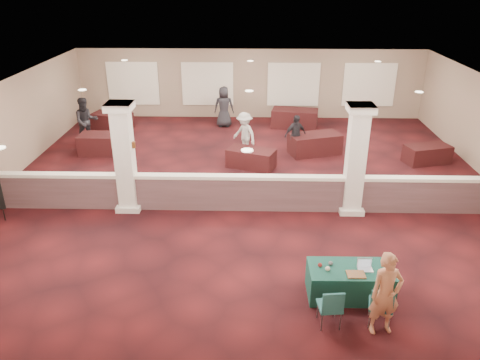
{
  "coord_description": "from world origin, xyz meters",
  "views": [
    {
      "loc": [
        0.09,
        -13.72,
        6.46
      ],
      "look_at": [
        -0.22,
        -2.0,
        1.18
      ],
      "focal_mm": 35.0,
      "sensor_mm": 36.0,
      "label": 1
    }
  ],
  "objects_px": {
    "conf_chair_main": "(381,304)",
    "attendee_c": "(295,135)",
    "conf_chair_side": "(331,305)",
    "far_table_front_left": "(105,144)",
    "attendee_b": "(244,134)",
    "far_table_front_center": "(251,158)",
    "far_table_back_left": "(112,121)",
    "far_table_back_center": "(295,118)",
    "attendee_a": "(86,121)",
    "far_table_front_right": "(427,154)",
    "attendee_d": "(224,107)",
    "woman": "(386,294)",
    "far_table_back_right": "(315,144)",
    "near_table": "(350,282)"
  },
  "relations": [
    {
      "from": "far_table_front_left",
      "to": "far_table_front_right",
      "type": "xyz_separation_m",
      "value": [
        12.03,
        -0.62,
        -0.06
      ]
    },
    {
      "from": "attendee_b",
      "to": "far_table_front_center",
      "type": "bearing_deg",
      "value": -33.7
    },
    {
      "from": "far_table_front_center",
      "to": "far_table_back_center",
      "type": "xyz_separation_m",
      "value": [
        1.93,
        4.73,
        0.07
      ]
    },
    {
      "from": "far_table_back_center",
      "to": "attendee_a",
      "type": "relative_size",
      "value": 1.04
    },
    {
      "from": "far_table_back_center",
      "to": "attendee_c",
      "type": "bearing_deg",
      "value": -94.47
    },
    {
      "from": "attendee_b",
      "to": "conf_chair_main",
      "type": "bearing_deg",
      "value": -28.92
    },
    {
      "from": "conf_chair_side",
      "to": "attendee_b",
      "type": "relative_size",
      "value": 0.54
    },
    {
      "from": "conf_chair_main",
      "to": "far_table_back_right",
      "type": "relative_size",
      "value": 0.48
    },
    {
      "from": "conf_chair_main",
      "to": "far_table_front_right",
      "type": "bearing_deg",
      "value": 79.65
    },
    {
      "from": "far_table_front_center",
      "to": "far_table_back_right",
      "type": "xyz_separation_m",
      "value": [
        2.43,
        1.43,
        0.05
      ]
    },
    {
      "from": "woman",
      "to": "far_table_front_center",
      "type": "height_order",
      "value": "woman"
    },
    {
      "from": "woman",
      "to": "far_table_front_center",
      "type": "xyz_separation_m",
      "value": [
        -2.58,
        8.26,
        -0.53
      ]
    },
    {
      "from": "woman",
      "to": "conf_chair_side",
      "type": "bearing_deg",
      "value": 164.97
    },
    {
      "from": "conf_chair_side",
      "to": "far_table_front_left",
      "type": "xyz_separation_m",
      "value": [
        -7.19,
        9.42,
        -0.15
      ]
    },
    {
      "from": "far_table_front_left",
      "to": "woman",
      "type": "bearing_deg",
      "value": -49.23
    },
    {
      "from": "attendee_a",
      "to": "attendee_d",
      "type": "distance_m",
      "value": 5.91
    },
    {
      "from": "woman",
      "to": "far_table_back_left",
      "type": "relative_size",
      "value": 1.01
    },
    {
      "from": "near_table",
      "to": "attendee_b",
      "type": "distance_m",
      "value": 8.76
    },
    {
      "from": "far_table_front_center",
      "to": "far_table_back_left",
      "type": "bearing_deg",
      "value": 145.26
    },
    {
      "from": "far_table_back_center",
      "to": "far_table_back_right",
      "type": "height_order",
      "value": "far_table_back_center"
    },
    {
      "from": "far_table_back_center",
      "to": "far_table_back_right",
      "type": "distance_m",
      "value": 3.34
    },
    {
      "from": "near_table",
      "to": "attendee_b",
      "type": "xyz_separation_m",
      "value": [
        -2.42,
        8.41,
        0.48
      ]
    },
    {
      "from": "conf_chair_main",
      "to": "attendee_c",
      "type": "height_order",
      "value": "attendee_c"
    },
    {
      "from": "far_table_back_left",
      "to": "attendee_d",
      "type": "xyz_separation_m",
      "value": [
        4.94,
        0.48,
        0.55
      ]
    },
    {
      "from": "near_table",
      "to": "attendee_d",
      "type": "relative_size",
      "value": 0.99
    },
    {
      "from": "conf_chair_side",
      "to": "attendee_c",
      "type": "distance_m",
      "value": 9.48
    },
    {
      "from": "far_table_back_left",
      "to": "far_table_back_right",
      "type": "relative_size",
      "value": 0.9
    },
    {
      "from": "far_table_back_left",
      "to": "far_table_back_center",
      "type": "bearing_deg",
      "value": 3.13
    },
    {
      "from": "woman",
      "to": "conf_chair_main",
      "type": "bearing_deg",
      "value": 84.82
    },
    {
      "from": "far_table_front_right",
      "to": "attendee_c",
      "type": "xyz_separation_m",
      "value": [
        -4.77,
        0.67,
        0.46
      ]
    },
    {
      "from": "woman",
      "to": "attendee_b",
      "type": "xyz_separation_m",
      "value": [
        -2.84,
        9.49,
        -0.04
      ]
    },
    {
      "from": "far_table_front_left",
      "to": "far_table_back_right",
      "type": "bearing_deg",
      "value": 1.43
    },
    {
      "from": "woman",
      "to": "far_table_back_left",
      "type": "height_order",
      "value": "woman"
    },
    {
      "from": "far_table_front_left",
      "to": "far_table_front_right",
      "type": "bearing_deg",
      "value": -2.94
    },
    {
      "from": "conf_chair_main",
      "to": "far_table_front_center",
      "type": "height_order",
      "value": "conf_chair_main"
    },
    {
      "from": "attendee_c",
      "to": "far_table_front_right",
      "type": "bearing_deg",
      "value": -35.02
    },
    {
      "from": "attendee_b",
      "to": "far_table_back_right",
      "type": "bearing_deg",
      "value": 48.52
    },
    {
      "from": "conf_chair_side",
      "to": "far_table_front_right",
      "type": "bearing_deg",
      "value": 55.21
    },
    {
      "from": "far_table_front_right",
      "to": "attendee_a",
      "type": "distance_m",
      "value": 13.12
    },
    {
      "from": "conf_chair_main",
      "to": "attendee_b",
      "type": "xyz_separation_m",
      "value": [
        -2.83,
        9.36,
        0.29
      ]
    },
    {
      "from": "conf_chair_main",
      "to": "far_table_back_center",
      "type": "relative_size",
      "value": 0.45
    },
    {
      "from": "attendee_b",
      "to": "conf_chair_side",
      "type": "bearing_deg",
      "value": -34.63
    },
    {
      "from": "far_table_front_left",
      "to": "attendee_a",
      "type": "xyz_separation_m",
      "value": [
        -0.97,
        1.0,
        0.58
      ]
    },
    {
      "from": "conf_chair_main",
      "to": "far_table_front_center",
      "type": "bearing_deg",
      "value": 120.97
    },
    {
      "from": "conf_chair_main",
      "to": "far_table_back_right",
      "type": "bearing_deg",
      "value": 104.31
    },
    {
      "from": "attendee_b",
      "to": "attendee_a",
      "type": "bearing_deg",
      "value": -144.73
    },
    {
      "from": "conf_chair_main",
      "to": "woman",
      "type": "distance_m",
      "value": 0.36
    },
    {
      "from": "attendee_c",
      "to": "attendee_d",
      "type": "bearing_deg",
      "value": 102.63
    },
    {
      "from": "conf_chair_main",
      "to": "conf_chair_side",
      "type": "relative_size",
      "value": 1.01
    },
    {
      "from": "far_table_front_left",
      "to": "far_table_front_center",
      "type": "distance_m",
      "value": 5.74
    }
  ]
}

